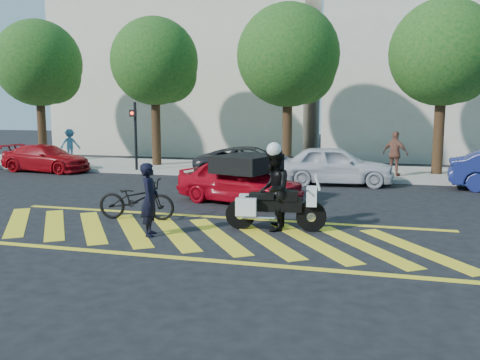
% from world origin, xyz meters
% --- Properties ---
extents(ground, '(90.00, 90.00, 0.00)m').
position_xyz_m(ground, '(0.00, 0.00, 0.00)').
color(ground, black).
rests_on(ground, ground).
extents(sidewalk, '(60.00, 5.00, 0.15)m').
position_xyz_m(sidewalk, '(0.00, 12.00, 0.07)').
color(sidewalk, '#9E998E').
rests_on(sidewalk, ground).
extents(crosswalk, '(12.33, 4.00, 0.01)m').
position_xyz_m(crosswalk, '(-0.04, 0.00, 0.00)').
color(crosswalk, yellow).
rests_on(crosswalk, ground).
extents(building_left, '(16.00, 8.00, 10.00)m').
position_xyz_m(building_left, '(-8.00, 21.00, 5.00)').
color(building_left, beige).
rests_on(building_left, ground).
extents(building_right, '(16.00, 8.00, 11.00)m').
position_xyz_m(building_right, '(9.00, 21.00, 5.50)').
color(building_right, beige).
rests_on(building_right, ground).
extents(tree_far_left, '(4.40, 4.40, 7.41)m').
position_xyz_m(tree_far_left, '(-12.87, 12.06, 5.05)').
color(tree_far_left, black).
rests_on(tree_far_left, ground).
extents(tree_left, '(4.20, 4.20, 7.26)m').
position_xyz_m(tree_left, '(-6.37, 12.06, 4.99)').
color(tree_left, black).
rests_on(tree_left, ground).
extents(tree_center, '(4.60, 4.60, 7.56)m').
position_xyz_m(tree_center, '(0.13, 12.06, 5.10)').
color(tree_center, black).
rests_on(tree_center, ground).
extents(tree_right, '(4.40, 4.40, 7.41)m').
position_xyz_m(tree_right, '(6.63, 12.06, 5.05)').
color(tree_right, black).
rests_on(tree_right, ground).
extents(signal_pole, '(0.28, 0.43, 3.20)m').
position_xyz_m(signal_pole, '(-6.50, 9.74, 1.92)').
color(signal_pole, black).
rests_on(signal_pole, ground).
extents(officer_bike, '(0.57, 0.71, 1.71)m').
position_xyz_m(officer_bike, '(-1.03, -0.40, 0.85)').
color(officer_bike, black).
rests_on(officer_bike, ground).
extents(bicycle, '(2.14, 0.95, 1.09)m').
position_xyz_m(bicycle, '(-2.11, 1.07, 0.55)').
color(bicycle, black).
rests_on(bicycle, ground).
extents(police_motorcycle, '(2.46, 0.83, 1.08)m').
position_xyz_m(police_motorcycle, '(1.65, 0.89, 0.59)').
color(police_motorcycle, black).
rests_on(police_motorcycle, ground).
extents(officer_moto, '(0.85, 1.04, 1.98)m').
position_xyz_m(officer_moto, '(1.64, 0.89, 0.99)').
color(officer_moto, black).
rests_on(officer_moto, ground).
extents(red_convertible, '(4.35, 2.75, 1.38)m').
position_xyz_m(red_convertible, '(-0.09, 4.06, 0.69)').
color(red_convertible, '#B30817').
rests_on(red_convertible, ground).
extents(parked_left, '(4.42, 2.09, 1.25)m').
position_xyz_m(parked_left, '(-10.80, 9.20, 0.62)').
color(parked_left, '#A50A11').
rests_on(parked_left, ground).
extents(parked_mid_left, '(5.13, 2.86, 1.36)m').
position_xyz_m(parked_mid_left, '(-0.90, 9.20, 0.68)').
color(parked_mid_left, black).
rests_on(parked_mid_left, ground).
extents(parked_mid_right, '(4.58, 2.19, 1.51)m').
position_xyz_m(parked_mid_right, '(2.46, 8.69, 0.75)').
color(parked_mid_right, silver).
rests_on(parked_mid_right, ground).
extents(pedestrian_left, '(1.20, 0.94, 1.64)m').
position_xyz_m(pedestrian_left, '(-12.20, 13.25, 0.97)').
color(pedestrian_left, '#34678F').
rests_on(pedestrian_left, sidewalk).
extents(pedestrian_right, '(1.17, 0.89, 1.84)m').
position_xyz_m(pedestrian_right, '(4.73, 10.71, 1.07)').
color(pedestrian_right, brown).
rests_on(pedestrian_right, sidewalk).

